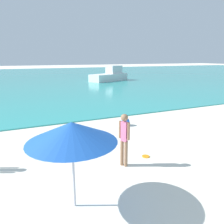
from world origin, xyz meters
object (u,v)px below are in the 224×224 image
person_standing (124,137)px  beach_ball (126,122)px  boat_far (110,76)px  frisbee (146,156)px  beach_umbrella (72,132)px

person_standing → beach_ball: person_standing is taller
boat_far → person_standing: bearing=42.0°
frisbee → boat_far: bearing=68.5°
beach_ball → boat_far: bearing=67.7°
person_standing → beach_umbrella: bearing=92.7°
boat_far → beach_umbrella: bearing=39.4°
person_standing → beach_ball: 4.20m
frisbee → boat_far: size_ratio=0.04×
person_standing → beach_ball: bearing=-59.5°
frisbee → beach_ball: 3.54m
beach_ball → beach_umbrella: bearing=-128.7°
beach_ball → person_standing: bearing=-118.9°
boat_far → beach_ball: 21.08m
beach_ball → beach_umbrella: beach_umbrella is taller
boat_far → beach_umbrella: size_ratio=3.24×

